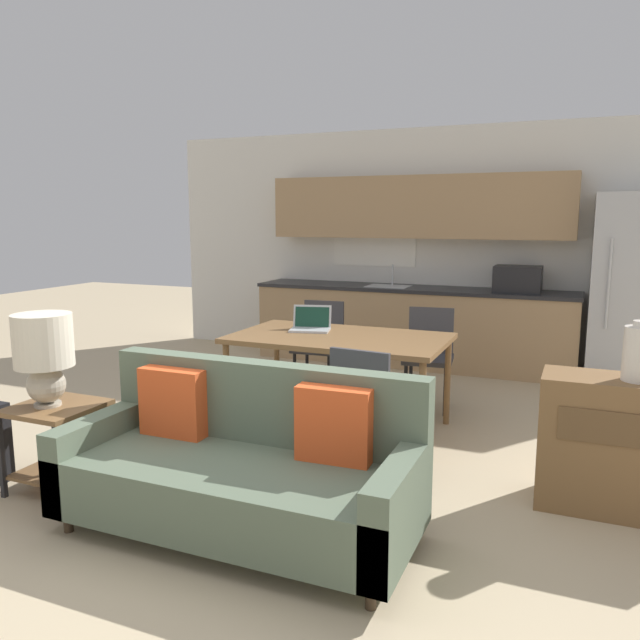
{
  "coord_description": "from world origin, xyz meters",
  "views": [
    {
      "loc": [
        1.8,
        -2.62,
        1.7
      ],
      "look_at": [
        0.05,
        1.5,
        0.95
      ],
      "focal_mm": 35.0,
      "sensor_mm": 36.0,
      "label": 1
    }
  ],
  "objects_px": {
    "refrigerator": "(634,291)",
    "laptop": "(311,324)",
    "dining_table": "(339,343)",
    "table_lamp": "(44,351)",
    "dining_chair_far_left": "(320,342)",
    "side_table": "(58,432)",
    "couch": "(244,469)",
    "dining_chair_far_right": "(429,352)",
    "vase": "(640,353)",
    "credenza": "(635,447)",
    "dining_chair_near_right": "(367,405)"
  },
  "relations": [
    {
      "from": "refrigerator",
      "to": "laptop",
      "type": "bearing_deg",
      "value": -139.28
    },
    {
      "from": "dining_table",
      "to": "table_lamp",
      "type": "height_order",
      "value": "table_lamp"
    },
    {
      "from": "refrigerator",
      "to": "dining_chair_far_left",
      "type": "relative_size",
      "value": 2.18
    },
    {
      "from": "dining_table",
      "to": "side_table",
      "type": "relative_size",
      "value": 3.09
    },
    {
      "from": "couch",
      "to": "dining_chair_far_right",
      "type": "height_order",
      "value": "dining_chair_far_right"
    },
    {
      "from": "table_lamp",
      "to": "vase",
      "type": "height_order",
      "value": "vase"
    },
    {
      "from": "credenza",
      "to": "dining_chair_far_left",
      "type": "relative_size",
      "value": 1.17
    },
    {
      "from": "couch",
      "to": "dining_chair_far_left",
      "type": "relative_size",
      "value": 2.18
    },
    {
      "from": "dining_table",
      "to": "dining_chair_near_right",
      "type": "relative_size",
      "value": 1.9
    },
    {
      "from": "credenza",
      "to": "dining_chair_near_right",
      "type": "relative_size",
      "value": 1.17
    },
    {
      "from": "dining_chair_far_left",
      "to": "dining_chair_far_right",
      "type": "distance_m",
      "value": 1.08
    },
    {
      "from": "dining_chair_near_right",
      "to": "dining_chair_far_right",
      "type": "distance_m",
      "value": 1.72
    },
    {
      "from": "laptop",
      "to": "table_lamp",
      "type": "bearing_deg",
      "value": -129.62
    },
    {
      "from": "table_lamp",
      "to": "dining_chair_near_right",
      "type": "height_order",
      "value": "table_lamp"
    },
    {
      "from": "vase",
      "to": "laptop",
      "type": "relative_size",
      "value": 0.91
    },
    {
      "from": "dining_chair_far_right",
      "to": "vase",
      "type": "bearing_deg",
      "value": -52.96
    },
    {
      "from": "refrigerator",
      "to": "laptop",
      "type": "relative_size",
      "value": 5.16
    },
    {
      "from": "dining_table",
      "to": "dining_chair_near_right",
      "type": "height_order",
      "value": "dining_chair_near_right"
    },
    {
      "from": "refrigerator",
      "to": "credenza",
      "type": "distance_m",
      "value": 3.11
    },
    {
      "from": "credenza",
      "to": "side_table",
      "type": "bearing_deg",
      "value": -162.42
    },
    {
      "from": "couch",
      "to": "dining_chair_far_right",
      "type": "relative_size",
      "value": 2.18
    },
    {
      "from": "credenza",
      "to": "refrigerator",
      "type": "bearing_deg",
      "value": 87.5
    },
    {
      "from": "couch",
      "to": "dining_chair_far_left",
      "type": "distance_m",
      "value": 2.72
    },
    {
      "from": "credenza",
      "to": "dining_chair_near_right",
      "type": "height_order",
      "value": "dining_chair_near_right"
    },
    {
      "from": "dining_table",
      "to": "credenza",
      "type": "relative_size",
      "value": 1.62
    },
    {
      "from": "couch",
      "to": "dining_chair_near_right",
      "type": "height_order",
      "value": "dining_chair_near_right"
    },
    {
      "from": "dining_table",
      "to": "dining_chair_far_right",
      "type": "distance_m",
      "value": 1.02
    },
    {
      "from": "refrigerator",
      "to": "vase",
      "type": "height_order",
      "value": "refrigerator"
    },
    {
      "from": "vase",
      "to": "laptop",
      "type": "height_order",
      "value": "vase"
    },
    {
      "from": "dining_chair_far_left",
      "to": "dining_chair_far_right",
      "type": "xyz_separation_m",
      "value": [
        1.07,
        -0.04,
        0.0
      ]
    },
    {
      "from": "dining_table",
      "to": "credenza",
      "type": "height_order",
      "value": "credenza"
    },
    {
      "from": "credenza",
      "to": "dining_chair_far_left",
      "type": "height_order",
      "value": "dining_chair_far_left"
    },
    {
      "from": "table_lamp",
      "to": "side_table",
      "type": "bearing_deg",
      "value": 38.81
    },
    {
      "from": "vase",
      "to": "credenza",
      "type": "bearing_deg",
      "value": 48.37
    },
    {
      "from": "side_table",
      "to": "dining_chair_far_left",
      "type": "height_order",
      "value": "dining_chair_far_left"
    },
    {
      "from": "side_table",
      "to": "table_lamp",
      "type": "relative_size",
      "value": 0.95
    },
    {
      "from": "refrigerator",
      "to": "dining_table",
      "type": "xyz_separation_m",
      "value": [
        -2.22,
        -2.34,
        -0.26
      ]
    },
    {
      "from": "dining_table",
      "to": "side_table",
      "type": "xyz_separation_m",
      "value": [
        -1.19,
        -1.76,
        -0.33
      ]
    },
    {
      "from": "refrigerator",
      "to": "laptop",
      "type": "distance_m",
      "value": 3.35
    },
    {
      "from": "refrigerator",
      "to": "dining_chair_far_right",
      "type": "bearing_deg",
      "value": -138.63
    },
    {
      "from": "dining_chair_far_left",
      "to": "dining_chair_far_right",
      "type": "relative_size",
      "value": 1.0
    },
    {
      "from": "refrigerator",
      "to": "credenza",
      "type": "xyz_separation_m",
      "value": [
        -0.13,
        -3.05,
        -0.57
      ]
    },
    {
      "from": "side_table",
      "to": "dining_chair_near_right",
      "type": "bearing_deg",
      "value": 27.15
    },
    {
      "from": "table_lamp",
      "to": "dining_chair_far_left",
      "type": "xyz_separation_m",
      "value": [
        0.69,
        2.67,
        -0.39
      ]
    },
    {
      "from": "vase",
      "to": "dining_chair_far_left",
      "type": "distance_m",
      "value": 3.11
    },
    {
      "from": "dining_chair_near_right",
      "to": "dining_table",
      "type": "bearing_deg",
      "value": -52.56
    },
    {
      "from": "dining_table",
      "to": "vase",
      "type": "bearing_deg",
      "value": -19.53
    },
    {
      "from": "dining_table",
      "to": "table_lamp",
      "type": "xyz_separation_m",
      "value": [
        -1.23,
        -1.79,
        0.19
      ]
    },
    {
      "from": "couch",
      "to": "laptop",
      "type": "xyz_separation_m",
      "value": [
        -0.44,
        1.9,
        0.47
      ]
    },
    {
      "from": "dining_table",
      "to": "dining_chair_far_right",
      "type": "bearing_deg",
      "value": 57.88
    }
  ]
}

